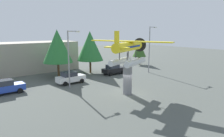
{
  "coord_description": "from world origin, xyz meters",
  "views": [
    {
      "loc": [
        -17.16,
        -18.15,
        7.77
      ],
      "look_at": [
        0.0,
        3.0,
        2.76
      ],
      "focal_mm": 33.65,
      "sensor_mm": 36.0,
      "label": 1
    }
  ],
  "objects": [
    {
      "name": "floatplane_monument",
      "position": [
        0.12,
        0.05,
        5.35
      ],
      "size": [
        7.19,
        10.09,
        4.0
      ],
      "rotation": [
        0.0,
        0.0,
        0.37
      ],
      "color": "silver",
      "rests_on": "display_pedestal"
    },
    {
      "name": "car_far_black",
      "position": [
        6.13,
        10.14,
        0.88
      ],
      "size": [
        4.2,
        2.02,
        1.76
      ],
      "color": "black",
      "rests_on": "ground"
    },
    {
      "name": "tree_center_back",
      "position": [
        3.59,
        13.7,
        4.94
      ],
      "size": [
        4.72,
        4.72,
        7.58
      ],
      "color": "brown",
      "rests_on": "ground"
    },
    {
      "name": "ground_plane",
      "position": [
        0.0,
        0.0,
        0.0
      ],
      "size": [
        140.0,
        140.0,
        0.0
      ],
      "primitive_type": "plane",
      "color": "#4C514C"
    },
    {
      "name": "car_near_blue",
      "position": [
        -11.6,
        9.5,
        0.88
      ],
      "size": [
        4.2,
        2.02,
        1.76
      ],
      "color": "#2847B7",
      "rests_on": "ground"
    },
    {
      "name": "tree_east",
      "position": [
        -2.54,
        13.95,
        5.17
      ],
      "size": [
        4.82,
        4.82,
        7.86
      ],
      "color": "brown",
      "rests_on": "ground"
    },
    {
      "name": "car_mid_white",
      "position": [
        -2.96,
        9.09,
        0.88
      ],
      "size": [
        4.2,
        2.02,
        1.76
      ],
      "color": "white",
      "rests_on": "ground"
    },
    {
      "name": "streetlight_secondary",
      "position": [
        12.36,
        7.22,
        4.83
      ],
      "size": [
        1.84,
        0.28,
        8.38
      ],
      "color": "gray",
      "rests_on": "ground"
    },
    {
      "name": "storefront_building",
      "position": [
        -3.8,
        22.0,
        2.77
      ],
      "size": [
        15.58,
        6.71,
        5.54
      ],
      "primitive_type": "cube",
      "color": "#9E9384",
      "rests_on": "ground"
    },
    {
      "name": "display_pedestal",
      "position": [
        0.0,
        0.0,
        1.84
      ],
      "size": [
        1.1,
        1.1,
        3.68
      ],
      "primitive_type": "cylinder",
      "color": "slate",
      "rests_on": "ground"
    },
    {
      "name": "tree_far_east",
      "position": [
        17.57,
        14.81,
        3.49
      ],
      "size": [
        3.07,
        3.07,
        5.21
      ],
      "color": "brown",
      "rests_on": "ground"
    },
    {
      "name": "streetlight_primary",
      "position": [
        -3.93,
        7.13,
        4.49
      ],
      "size": [
        1.84,
        0.28,
        7.71
      ],
      "color": "gray",
      "rests_on": "ground"
    }
  ]
}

